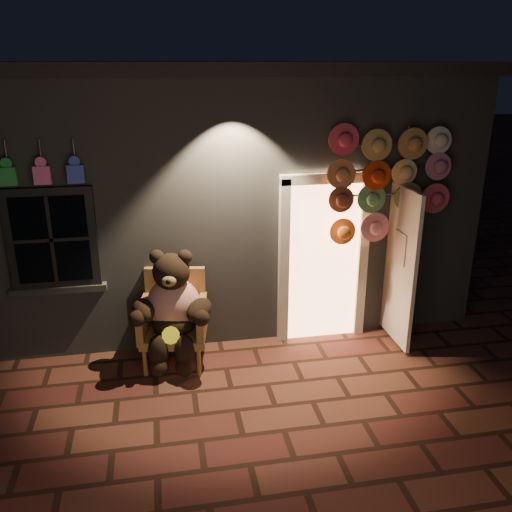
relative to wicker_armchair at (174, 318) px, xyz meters
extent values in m
plane|color=brown|center=(0.57, -1.19, -0.56)|extent=(60.00, 60.00, 0.00)
cube|color=slate|center=(0.57, 2.81, 1.09)|extent=(7.00, 5.00, 3.30)
cube|color=black|center=(0.57, 2.81, 2.82)|extent=(7.30, 5.30, 0.16)
cube|color=black|center=(-1.33, 0.27, 0.99)|extent=(1.00, 0.10, 1.20)
cube|color=black|center=(-1.33, 0.24, 0.99)|extent=(0.82, 0.06, 1.02)
cube|color=slate|center=(-1.33, 0.27, 0.36)|extent=(1.10, 0.14, 0.08)
cube|color=#FFAF72|center=(1.92, 0.29, 0.49)|extent=(0.92, 0.10, 2.10)
cube|color=beige|center=(1.40, 0.25, 0.49)|extent=(0.12, 0.12, 2.20)
cube|color=beige|center=(2.44, 0.25, 0.49)|extent=(0.12, 0.12, 2.20)
cube|color=beige|center=(1.92, 0.25, 1.57)|extent=(1.16, 0.12, 0.12)
cube|color=beige|center=(2.82, -0.09, 0.49)|extent=(0.05, 0.80, 2.00)
cube|color=green|center=(-1.68, 0.19, 1.74)|extent=(0.18, 0.07, 0.20)
cylinder|color=#59595E|center=(-1.68, 0.25, 1.99)|extent=(0.02, 0.02, 0.25)
cube|color=pink|center=(-1.33, 0.19, 1.74)|extent=(0.18, 0.07, 0.20)
cylinder|color=#59595E|center=(-1.33, 0.25, 1.99)|extent=(0.02, 0.02, 0.25)
cube|color=blue|center=(-0.98, 0.19, 1.74)|extent=(0.18, 0.07, 0.20)
cylinder|color=#59595E|center=(-0.98, 0.25, 1.99)|extent=(0.02, 0.02, 0.25)
cube|color=#A97E41|center=(-0.02, -0.09, -0.17)|extent=(0.83, 0.79, 0.10)
cube|color=#A97E41|center=(0.04, 0.22, 0.19)|extent=(0.73, 0.20, 0.73)
cube|color=#A97E41|center=(-0.36, -0.05, 0.04)|extent=(0.19, 0.63, 0.42)
cube|color=#A97E41|center=(0.32, -0.17, 0.04)|extent=(0.19, 0.63, 0.42)
cylinder|color=#A97E41|center=(-0.37, -0.32, -0.39)|extent=(0.05, 0.05, 0.33)
cylinder|color=#A97E41|center=(0.24, -0.43, -0.39)|extent=(0.05, 0.05, 0.33)
cylinder|color=#A97E41|center=(-0.27, 0.25, -0.39)|extent=(0.05, 0.05, 0.33)
cylinder|color=#A97E41|center=(0.34, 0.15, -0.39)|extent=(0.05, 0.05, 0.33)
ellipsoid|color=red|center=(0.00, -0.05, 0.19)|extent=(0.72, 0.61, 0.67)
ellipsoid|color=black|center=(-0.01, -0.12, -0.01)|extent=(0.59, 0.53, 0.32)
sphere|color=black|center=(-0.01, -0.10, 0.63)|extent=(0.50, 0.50, 0.43)
sphere|color=black|center=(-0.16, -0.04, 0.80)|extent=(0.17, 0.17, 0.17)
sphere|color=black|center=(0.16, -0.09, 0.80)|extent=(0.17, 0.17, 0.17)
ellipsoid|color=olive|center=(-0.04, -0.29, 0.60)|extent=(0.19, 0.15, 0.14)
ellipsoid|color=black|center=(-0.35, -0.20, 0.22)|extent=(0.32, 0.48, 0.24)
ellipsoid|color=black|center=(0.28, -0.31, 0.22)|extent=(0.43, 0.50, 0.24)
ellipsoid|color=black|center=(-0.21, -0.38, -0.23)|extent=(0.24, 0.24, 0.42)
ellipsoid|color=black|center=(0.09, -0.43, -0.23)|extent=(0.24, 0.24, 0.42)
sphere|color=black|center=(-0.22, -0.43, -0.40)|extent=(0.23, 0.23, 0.23)
sphere|color=black|center=(0.08, -0.48, -0.40)|extent=(0.23, 0.23, 0.23)
cylinder|color=yellow|center=(-0.06, -0.40, -0.02)|extent=(0.22, 0.12, 0.20)
cylinder|color=#59595E|center=(2.90, 0.19, 0.81)|extent=(0.04, 0.04, 2.73)
cylinder|color=#59595E|center=(2.59, 0.17, 1.97)|extent=(1.21, 0.03, 0.03)
cylinder|color=#59595E|center=(2.59, 0.17, 1.67)|extent=(1.21, 0.03, 0.03)
cylinder|color=#59595E|center=(2.59, 0.17, 1.37)|extent=(1.21, 0.03, 0.03)
cylinder|color=#D2394B|center=(2.07, 0.11, 2.02)|extent=(0.34, 0.11, 0.35)
cylinder|color=tan|center=(2.48, 0.08, 2.02)|extent=(0.34, 0.11, 0.35)
cylinder|color=#B37B45|center=(2.88, 0.05, 2.02)|extent=(0.34, 0.11, 0.35)
cylinder|color=beige|center=(3.29, 0.11, 2.02)|extent=(0.34, 0.11, 0.35)
cylinder|color=#CC7B43|center=(2.07, 0.08, 1.67)|extent=(0.34, 0.11, 0.35)
cylinder|color=#BE3210|center=(2.48, 0.05, 1.67)|extent=(0.34, 0.11, 0.35)
cylinder|color=#F9BE76|center=(2.88, 0.11, 1.67)|extent=(0.34, 0.11, 0.35)
cylinder|color=#C76D86|center=(3.29, 0.08, 1.67)|extent=(0.34, 0.11, 0.35)
cylinder|color=brown|center=(2.07, 0.05, 1.31)|extent=(0.34, 0.11, 0.35)
cylinder|color=#589B62|center=(2.48, 0.11, 1.31)|extent=(0.34, 0.11, 0.35)
cylinder|color=olive|center=(2.88, 0.08, 1.31)|extent=(0.34, 0.11, 0.35)
cylinder|color=#DC4C58|center=(3.29, 0.05, 1.31)|extent=(0.34, 0.11, 0.35)
cylinder|color=orange|center=(2.07, 0.11, 0.96)|extent=(0.34, 0.11, 0.35)
cylinder|color=pink|center=(2.48, 0.08, 0.96)|extent=(0.34, 0.11, 0.35)
camera|label=1|loc=(-0.10, -5.96, 2.91)|focal=38.00mm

